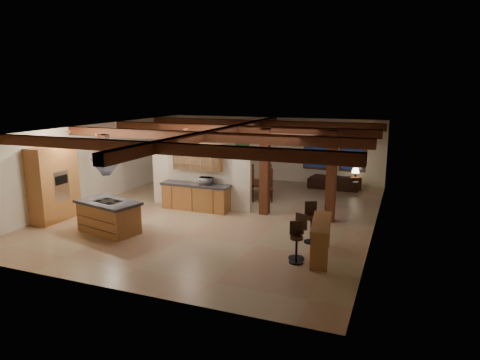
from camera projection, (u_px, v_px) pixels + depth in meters
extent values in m
plane|color=tan|center=(221.00, 213.00, 14.59)|extent=(12.00, 12.00, 0.00)
plane|color=beige|center=(273.00, 149.00, 19.75)|extent=(10.00, 0.00, 10.00)
plane|color=beige|center=(102.00, 223.00, 8.82)|extent=(10.00, 0.00, 10.00)
plane|color=beige|center=(99.00, 163.00, 16.07)|extent=(0.00, 12.00, 12.00)
plane|color=beige|center=(377.00, 183.00, 12.50)|extent=(0.00, 12.00, 12.00)
plane|color=#381B12|center=(220.00, 128.00, 13.98)|extent=(12.00, 12.00, 0.00)
cube|color=#431810|center=(153.00, 148.00, 10.37)|extent=(10.00, 0.25, 0.28)
cube|color=#431810|center=(202.00, 137.00, 12.83)|extent=(10.00, 0.25, 0.28)
cube|color=#431810|center=(235.00, 129.00, 15.20)|extent=(10.00, 0.25, 0.28)
cube|color=#431810|center=(259.00, 124.00, 17.65)|extent=(10.00, 0.25, 0.28)
cube|color=#431810|center=(220.00, 133.00, 14.01)|extent=(0.28, 12.00, 0.28)
cube|color=#431810|center=(265.00, 172.00, 14.24)|extent=(0.30, 0.30, 2.90)
cube|color=#431810|center=(331.00, 177.00, 13.45)|extent=(0.30, 0.30, 2.90)
cube|color=#431810|center=(298.00, 139.00, 13.61)|extent=(2.50, 0.28, 0.28)
cube|color=beige|center=(201.00, 177.00, 15.17)|extent=(3.80, 0.18, 2.20)
cube|color=#996131|center=(54.00, 184.00, 13.64)|extent=(0.64, 1.60, 2.40)
cube|color=silver|center=(61.00, 186.00, 13.54)|extent=(0.06, 0.62, 0.95)
cube|color=black|center=(62.00, 180.00, 13.48)|extent=(0.01, 0.50, 0.28)
cube|color=#996131|center=(196.00, 198.00, 14.95)|extent=(2.40, 0.60, 0.86)
cube|color=black|center=(196.00, 185.00, 14.86)|extent=(2.50, 0.66, 0.08)
cube|color=#996131|center=(198.00, 157.00, 14.85)|extent=(1.80, 0.34, 0.95)
cube|color=silver|center=(195.00, 158.00, 14.69)|extent=(1.74, 0.02, 0.90)
pyramid|color=silver|center=(106.00, 175.00, 12.33)|extent=(1.10, 1.10, 0.45)
cube|color=silver|center=(104.00, 147.00, 12.16)|extent=(0.26, 0.22, 0.73)
cube|color=#431810|center=(316.00, 150.00, 18.97)|extent=(1.10, 0.05, 1.70)
cube|color=black|center=(316.00, 150.00, 18.94)|extent=(0.95, 0.02, 1.55)
cube|color=#431810|center=(353.00, 152.00, 18.40)|extent=(1.10, 0.05, 1.70)
cube|color=black|center=(353.00, 152.00, 18.37)|extent=(0.95, 0.02, 1.55)
cube|color=#431810|center=(242.00, 142.00, 20.18)|extent=(0.65, 0.04, 0.85)
cube|color=#29603B|center=(242.00, 142.00, 20.15)|extent=(0.55, 0.01, 0.75)
cylinder|color=silver|center=(99.00, 134.00, 12.37)|extent=(0.16, 0.16, 0.03)
cylinder|color=silver|center=(186.00, 129.00, 13.89)|extent=(0.16, 0.16, 0.03)
cylinder|color=silver|center=(68.00, 132.00, 13.14)|extent=(0.16, 0.16, 0.03)
cube|color=#996131|center=(109.00, 218.00, 12.60)|extent=(1.97, 1.30, 0.87)
cube|color=black|center=(108.00, 202.00, 12.50)|extent=(2.12, 1.45, 0.08)
cube|color=black|center=(108.00, 201.00, 12.49)|extent=(0.85, 0.67, 0.02)
imported|color=#3B1F0E|center=(248.00, 189.00, 16.84)|extent=(1.89, 1.30, 0.61)
imported|color=black|center=(334.00, 182.00, 18.16)|extent=(2.15, 0.92, 0.62)
imported|color=#B7B8BC|center=(206.00, 181.00, 14.68)|extent=(0.50, 0.38, 0.25)
cube|color=#996131|center=(322.00, 222.00, 10.57)|extent=(0.71, 1.87, 0.05)
cube|color=#996131|center=(319.00, 252.00, 9.89)|extent=(0.42, 0.15, 0.91)
cube|color=#996131|center=(322.00, 230.00, 11.46)|extent=(0.42, 0.15, 0.91)
cube|color=#431810|center=(355.00, 183.00, 18.06)|extent=(0.57, 0.57, 0.54)
cylinder|color=black|center=(355.00, 175.00, 17.99)|extent=(0.07, 0.07, 0.18)
cone|color=#FFE199|center=(356.00, 171.00, 17.95)|extent=(0.31, 0.31, 0.20)
cylinder|color=black|center=(297.00, 232.00, 10.53)|extent=(0.36, 0.36, 0.07)
cube|color=black|center=(301.00, 221.00, 10.60)|extent=(0.32, 0.17, 0.40)
cylinder|color=black|center=(296.00, 245.00, 10.61)|extent=(0.06, 0.06, 0.69)
cylinder|color=black|center=(296.00, 258.00, 10.68)|extent=(0.40, 0.40, 0.03)
cylinder|color=black|center=(297.00, 238.00, 10.30)|extent=(0.32, 0.32, 0.06)
cube|color=black|center=(296.00, 228.00, 10.41)|extent=(0.29, 0.16, 0.35)
cylinder|color=black|center=(296.00, 250.00, 10.37)|extent=(0.05, 0.05, 0.62)
cylinder|color=black|center=(296.00, 262.00, 10.43)|extent=(0.35, 0.35, 0.03)
cylinder|color=black|center=(312.00, 218.00, 11.67)|extent=(0.35, 0.35, 0.07)
cube|color=black|center=(311.00, 208.00, 11.79)|extent=(0.32, 0.17, 0.39)
cylinder|color=black|center=(311.00, 230.00, 11.75)|extent=(0.06, 0.06, 0.69)
cylinder|color=black|center=(311.00, 242.00, 11.82)|extent=(0.39, 0.39, 0.03)
cube|color=#431810|center=(229.00, 189.00, 16.13)|extent=(0.55, 0.55, 0.06)
cube|color=#431810|center=(230.00, 178.00, 16.26)|extent=(0.42, 0.19, 0.76)
cylinder|color=#431810|center=(225.00, 196.00, 16.01)|extent=(0.05, 0.05, 0.43)
cylinder|color=#431810|center=(234.00, 197.00, 16.00)|extent=(0.05, 0.05, 0.43)
cylinder|color=#431810|center=(225.00, 194.00, 16.35)|extent=(0.05, 0.05, 0.43)
cylinder|color=#431810|center=(234.00, 194.00, 16.34)|extent=(0.05, 0.05, 0.43)
cube|color=#431810|center=(231.00, 181.00, 17.52)|extent=(0.55, 0.55, 0.06)
cube|color=#431810|center=(231.00, 173.00, 17.24)|extent=(0.42, 0.19, 0.76)
cylinder|color=#431810|center=(235.00, 186.00, 17.74)|extent=(0.05, 0.05, 0.43)
cylinder|color=#431810|center=(227.00, 186.00, 17.75)|extent=(0.05, 0.05, 0.43)
cylinder|color=#431810|center=(235.00, 188.00, 17.40)|extent=(0.05, 0.05, 0.43)
cylinder|color=#431810|center=(227.00, 188.00, 17.41)|extent=(0.05, 0.05, 0.43)
cube|color=#431810|center=(248.00, 189.00, 16.11)|extent=(0.55, 0.55, 0.06)
cube|color=#431810|center=(248.00, 178.00, 16.24)|extent=(0.42, 0.19, 0.76)
cylinder|color=#431810|center=(244.00, 197.00, 16.00)|extent=(0.05, 0.05, 0.43)
cylinder|color=#431810|center=(253.00, 197.00, 15.99)|extent=(0.05, 0.05, 0.43)
cylinder|color=#431810|center=(244.00, 194.00, 16.33)|extent=(0.05, 0.05, 0.43)
cylinder|color=#431810|center=(253.00, 194.00, 16.33)|extent=(0.05, 0.05, 0.43)
cube|color=#431810|center=(248.00, 181.00, 17.51)|extent=(0.55, 0.55, 0.06)
cube|color=#431810|center=(248.00, 173.00, 17.22)|extent=(0.42, 0.19, 0.76)
cylinder|color=#431810|center=(253.00, 186.00, 17.72)|extent=(0.05, 0.05, 0.43)
cylinder|color=#431810|center=(244.00, 186.00, 17.73)|extent=(0.05, 0.05, 0.43)
cylinder|color=#431810|center=(253.00, 188.00, 17.38)|extent=(0.05, 0.05, 0.43)
cylinder|color=#431810|center=(244.00, 188.00, 17.39)|extent=(0.05, 0.05, 0.43)
cube|color=#431810|center=(267.00, 189.00, 16.09)|extent=(0.55, 0.55, 0.06)
cube|color=#431810|center=(267.00, 178.00, 16.22)|extent=(0.42, 0.19, 0.76)
cylinder|color=#431810|center=(263.00, 197.00, 15.98)|extent=(0.05, 0.05, 0.43)
cylinder|color=#431810|center=(272.00, 197.00, 15.97)|extent=(0.05, 0.05, 0.43)
cylinder|color=#431810|center=(262.00, 194.00, 16.32)|extent=(0.05, 0.05, 0.43)
cylinder|color=#431810|center=(271.00, 195.00, 16.31)|extent=(0.05, 0.05, 0.43)
cube|color=#431810|center=(266.00, 181.00, 17.49)|extent=(0.55, 0.55, 0.06)
cube|color=#431810|center=(266.00, 173.00, 17.20)|extent=(0.42, 0.19, 0.76)
cylinder|color=#431810|center=(270.00, 186.00, 17.71)|extent=(0.05, 0.05, 0.43)
cylinder|color=#431810|center=(261.00, 186.00, 17.71)|extent=(0.05, 0.05, 0.43)
cylinder|color=#431810|center=(270.00, 188.00, 17.37)|extent=(0.05, 0.05, 0.43)
cylinder|color=#431810|center=(262.00, 188.00, 17.37)|extent=(0.05, 0.05, 0.43)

